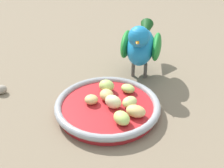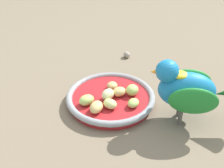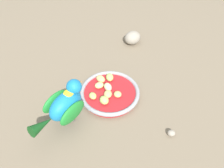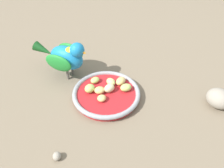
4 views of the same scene
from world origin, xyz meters
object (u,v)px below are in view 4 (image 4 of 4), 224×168
feeding_bowl (106,94)px  apple_piece_5 (90,88)px  parrot (66,56)px  rock_large (219,98)px  apple_piece_6 (102,98)px  apple_piece_1 (100,90)px  pebble_0 (57,156)px  apple_piece_3 (111,82)px  apple_piece_0 (109,88)px  apple_piece_7 (95,80)px  apple_piece_4 (121,81)px  apple_piece_2 (126,88)px

feeding_bowl → apple_piece_5: (-0.00, -0.05, 0.02)m
parrot → rock_large: 0.51m
apple_piece_6 → apple_piece_1: bearing=-160.7°
apple_piece_1 → rock_large: 0.37m
pebble_0 → feeding_bowl: bearing=157.9°
apple_piece_1 → rock_large: rock_large is taller
apple_piece_3 → feeding_bowl: bearing=-11.7°
apple_piece_0 → apple_piece_5: size_ratio=1.05×
apple_piece_5 → apple_piece_6: apple_piece_5 is taller
pebble_0 → parrot: bearing=-170.7°
apple_piece_5 → apple_piece_7: 0.05m
apple_piece_4 → apple_piece_0: bearing=-39.1°
apple_piece_3 → rock_large: rock_large is taller
apple_piece_1 → apple_piece_7: size_ratio=1.06×
feeding_bowl → apple_piece_3: (-0.04, 0.01, 0.02)m
apple_piece_6 → pebble_0: 0.22m
apple_piece_6 → parrot: bearing=-132.1°
apple_piece_0 → apple_piece_1: (0.01, -0.03, -0.00)m
apple_piece_4 → rock_large: bearing=81.5°
apple_piece_4 → apple_piece_7: (0.00, -0.09, -0.00)m
apple_piece_4 → feeding_bowl: bearing=-39.1°
rock_large → apple_piece_6: bearing=-83.9°
apple_piece_5 → rock_large: rock_large is taller
apple_piece_5 → apple_piece_3: bearing=123.9°
apple_piece_7 → apple_piece_1: bearing=25.8°
apple_piece_2 → apple_piece_5: size_ratio=1.07×
apple_piece_3 → apple_piece_4: apple_piece_4 is taller
feeding_bowl → apple_piece_3: size_ratio=6.46×
apple_piece_4 → pebble_0: (0.29, -0.14, -0.02)m
apple_piece_2 → apple_piece_3: size_ratio=1.09×
apple_piece_2 → pebble_0: bearing=-31.7°
feeding_bowl → pebble_0: 0.26m
feeding_bowl → rock_large: 0.35m
apple_piece_4 → apple_piece_2: bearing=30.0°
parrot → apple_piece_5: bearing=-25.6°
rock_large → apple_piece_3: bearing=-96.5°
apple_piece_7 → apple_piece_6: bearing=23.2°
apple_piece_7 → parrot: (-0.05, -0.11, 0.06)m
apple_piece_2 → apple_piece_7: (-0.03, -0.11, -0.00)m
apple_piece_7 → pebble_0: bearing=-10.2°
apple_piece_4 → pebble_0: apple_piece_4 is taller
apple_piece_2 → rock_large: size_ratio=0.47×
pebble_0 → apple_piece_1: bearing=162.4°
apple_piece_0 → apple_piece_6: apple_piece_0 is taller
apple_piece_3 → apple_piece_4: 0.03m
apple_piece_0 → apple_piece_7: bearing=-125.3°
apple_piece_4 → apple_piece_1: bearing=-50.9°
apple_piece_2 → apple_piece_4: bearing=-150.0°
feeding_bowl → apple_piece_2: bearing=106.8°
feeding_bowl → apple_piece_7: (-0.05, -0.04, 0.01)m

